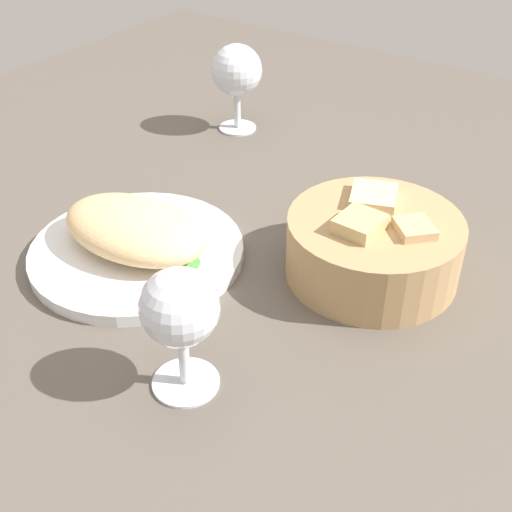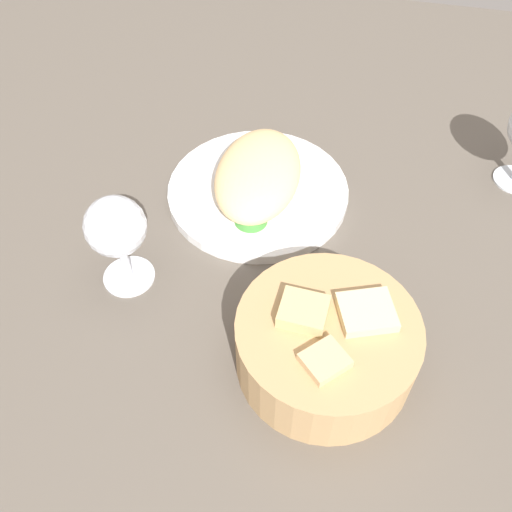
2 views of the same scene
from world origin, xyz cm
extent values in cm
cube|color=#595148|center=(0.00, 0.00, -1.00)|extent=(140.00, 140.00, 2.00)
cylinder|color=white|center=(-10.26, -8.73, 0.70)|extent=(24.14, 24.14, 1.40)
ellipsoid|color=#F1C88A|center=(-10.26, -8.73, 3.83)|extent=(18.33, 11.64, 4.86)
cone|color=#3D8639|center=(-4.16, -8.25, 2.10)|extent=(4.25, 4.25, 1.41)
cylinder|color=tan|center=(12.82, 3.72, 3.47)|extent=(18.67, 18.67, 6.94)
cube|color=tan|center=(16.96, 3.85, 5.94)|extent=(5.30, 5.29, 3.94)
cube|color=beige|center=(10.72, 7.05, 5.34)|extent=(6.44, 6.74, 5.36)
cube|color=tan|center=(12.21, 0.98, 6.14)|extent=(4.41, 4.85, 4.66)
cylinder|color=silver|center=(6.83, -20.61, 0.30)|extent=(6.12, 6.12, 0.60)
cylinder|color=silver|center=(6.83, -20.61, 3.08)|extent=(1.00, 1.00, 4.97)
sphere|color=silver|center=(6.83, -20.61, 8.99)|extent=(6.85, 6.85, 6.85)
camera|label=1|loc=(36.36, -51.71, 44.72)|focal=47.12mm
camera|label=2|loc=(43.82, 3.51, 54.24)|focal=40.01mm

